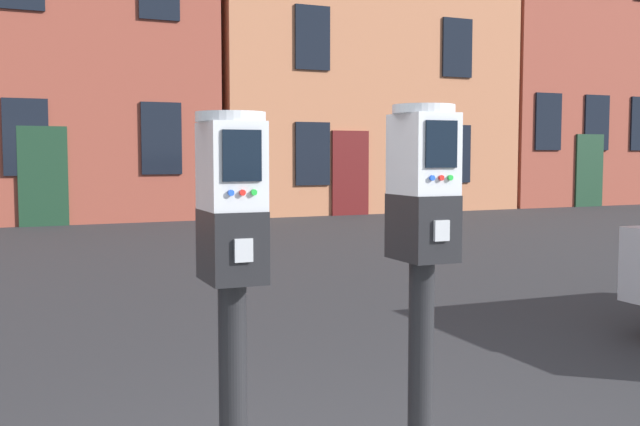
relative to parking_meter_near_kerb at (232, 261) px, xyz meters
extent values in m
cube|color=black|center=(0.00, 0.00, 0.05)|extent=(0.18, 0.24, 0.22)
cube|color=#A5A8AD|center=(0.00, -0.13, 0.05)|extent=(0.06, 0.01, 0.07)
cube|color=#B7BABF|center=(0.00, 0.00, 0.29)|extent=(0.18, 0.23, 0.27)
cube|color=black|center=(0.00, -0.12, 0.33)|extent=(0.12, 0.01, 0.15)
cylinder|color=blue|center=(-0.04, -0.12, 0.22)|extent=(0.02, 0.01, 0.02)
cylinder|color=red|center=(0.00, -0.12, 0.22)|extent=(0.02, 0.01, 0.02)
cylinder|color=green|center=(0.03, -0.12, 0.22)|extent=(0.02, 0.01, 0.02)
cylinder|color=#B7BABF|center=(0.00, 0.00, 0.45)|extent=(0.22, 0.22, 0.03)
cylinder|color=black|center=(0.69, 0.00, -0.53)|extent=(0.09, 0.09, 0.98)
cube|color=black|center=(0.69, 0.00, 0.08)|extent=(0.18, 0.24, 0.23)
cube|color=#A5A8AD|center=(0.69, -0.13, 0.08)|extent=(0.06, 0.01, 0.07)
cube|color=#B7BABF|center=(0.69, 0.00, 0.33)|extent=(0.18, 0.23, 0.28)
cube|color=black|center=(0.69, -0.12, 0.37)|extent=(0.12, 0.01, 0.16)
cylinder|color=blue|center=(0.65, -0.12, 0.25)|extent=(0.02, 0.01, 0.02)
cylinder|color=red|center=(0.69, -0.12, 0.25)|extent=(0.02, 0.01, 0.02)
cylinder|color=green|center=(0.72, -0.12, 0.25)|extent=(0.02, 0.01, 0.02)
cylinder|color=#B7BABF|center=(0.69, 0.00, 0.49)|extent=(0.22, 0.22, 0.03)
cube|color=black|center=(0.11, 14.49, 0.71)|extent=(0.90, 0.06, 1.60)
cube|color=black|center=(2.93, 14.49, 0.71)|extent=(0.90, 0.06, 1.60)
cube|color=#193823|center=(0.43, 14.49, -0.11)|extent=(1.00, 0.07, 2.10)
cube|color=#B7704C|center=(8.67, 17.05, 4.40)|extent=(8.30, 5.06, 11.12)
cube|color=black|center=(6.60, 14.49, 0.37)|extent=(0.90, 0.06, 1.53)
cube|color=black|center=(10.75, 14.49, 0.37)|extent=(0.90, 0.06, 1.53)
cube|color=black|center=(6.60, 14.49, 3.15)|extent=(0.90, 0.06, 1.53)
cube|color=black|center=(10.75, 14.49, 3.15)|extent=(0.90, 0.06, 1.53)
cube|color=#591414|center=(7.62, 14.49, -0.11)|extent=(1.00, 0.07, 2.10)
cube|color=black|center=(13.84, 14.49, 1.28)|extent=(0.90, 0.06, 1.60)
cube|color=black|center=(15.63, 14.49, 1.28)|extent=(0.90, 0.06, 1.60)
cube|color=#193823|center=(15.38, 14.49, -0.11)|extent=(1.00, 0.07, 2.10)
camera|label=1|loc=(-0.69, -2.22, 0.33)|focal=42.09mm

